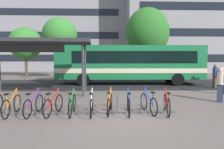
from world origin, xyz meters
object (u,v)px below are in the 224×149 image
object	(u,v)px
parked_bicycle_white_5	(92,104)
parked_bicycle_blue_7	(129,104)
transit_shelter	(37,43)
commuter_maroon_pack_2	(222,79)
street_tree_2	(26,44)
parked_bicycle_blue_8	(148,103)
street_tree_0	(60,34)
parked_bicycle_orange_1	(12,105)
parked_bicycle_red_3	(54,105)
parked_bicycle_green_4	(72,105)
commuter_red_pack_1	(221,82)
city_bus	(129,63)
commuter_grey_pack_0	(215,74)
street_tree_1	(147,33)
parked_bicycle_purple_2	(34,105)
parked_bicycle_orange_6	(110,104)
parked_bicycle_red_9	(167,104)

from	to	relation	value
parked_bicycle_white_5	parked_bicycle_blue_7	distance (m)	1.43
transit_shelter	commuter_maroon_pack_2	xyz separation A→B (m)	(11.14, -0.30, -2.12)
transit_shelter	street_tree_2	size ratio (longest dim) A/B	1.10
parked_bicycle_blue_8	street_tree_0	world-z (taller)	street_tree_0
parked_bicycle_blue_7	commuter_maroon_pack_2	world-z (taller)	commuter_maroon_pack_2
parked_bicycle_orange_1	parked_bicycle_red_3	bearing A→B (deg)	-90.72
parked_bicycle_green_4	commuter_red_pack_1	distance (m)	7.26
city_bus	parked_bicycle_red_3	distance (m)	10.14
parked_bicycle_white_5	parked_bicycle_blue_7	world-z (taller)	same
city_bus	commuter_grey_pack_0	size ratio (longest dim) A/B	6.87
parked_bicycle_orange_1	street_tree_0	world-z (taller)	street_tree_0
parked_bicycle_orange_1	commuter_grey_pack_0	xyz separation A→B (m)	(11.56, 6.62, 0.63)
parked_bicycle_orange_1	street_tree_2	world-z (taller)	street_tree_2
commuter_grey_pack_0	commuter_red_pack_1	bearing A→B (deg)	34.56
parked_bicycle_blue_7	street_tree_1	distance (m)	17.61
parked_bicycle_blue_8	transit_shelter	world-z (taller)	transit_shelter
city_bus	parked_bicycle_purple_2	size ratio (longest dim) A/B	7.03
parked_bicycle_orange_1	commuter_red_pack_1	xyz separation A→B (m)	(9.25, 1.96, 0.60)
parked_bicycle_green_4	commuter_grey_pack_0	world-z (taller)	commuter_grey_pack_0
commuter_maroon_pack_2	street_tree_0	world-z (taller)	street_tree_0
city_bus	parked_bicycle_green_4	distance (m)	9.88
parked_bicycle_purple_2	parked_bicycle_blue_8	distance (m)	4.46
parked_bicycle_white_5	parked_bicycle_purple_2	bearing A→B (deg)	89.50
parked_bicycle_green_4	parked_bicycle_purple_2	bearing A→B (deg)	89.89
commuter_maroon_pack_2	commuter_grey_pack_0	bearing A→B (deg)	118.15
transit_shelter	commuter_maroon_pack_2	distance (m)	11.34
parked_bicycle_purple_2	street_tree_0	distance (m)	15.11
parked_bicycle_orange_6	commuter_grey_pack_0	distance (m)	10.17
city_bus	commuter_maroon_pack_2	world-z (taller)	city_bus
parked_bicycle_orange_1	parked_bicycle_blue_7	xyz separation A→B (m)	(4.46, 0.03, 0.00)
parked_bicycle_white_5	street_tree_2	world-z (taller)	street_tree_2
parked_bicycle_white_5	parked_bicycle_red_9	bearing A→B (deg)	-91.10
parked_bicycle_red_3	parked_bicycle_orange_6	size ratio (longest dim) A/B	0.99
parked_bicycle_orange_1	street_tree_1	distance (m)	19.18
parked_bicycle_orange_6	parked_bicycle_blue_8	bearing A→B (deg)	-82.07
parked_bicycle_orange_1	street_tree_2	size ratio (longest dim) A/B	0.30
transit_shelter	commuter_grey_pack_0	distance (m)	12.38
parked_bicycle_blue_7	commuter_grey_pack_0	xyz separation A→B (m)	(7.09, 6.59, 0.63)
parked_bicycle_green_4	parked_bicycle_blue_8	distance (m)	3.00
parked_bicycle_red_9	street_tree_2	size ratio (longest dim) A/B	0.29
parked_bicycle_orange_1	parked_bicycle_orange_6	distance (m)	3.74
parked_bicycle_red_3	parked_bicycle_white_5	bearing A→B (deg)	-79.06
parked_bicycle_orange_6	transit_shelter	bearing A→B (deg)	50.51
parked_bicycle_orange_1	commuter_maroon_pack_2	world-z (taller)	commuter_maroon_pack_2
parked_bicycle_orange_6	commuter_grey_pack_0	world-z (taller)	commuter_grey_pack_0
parked_bicycle_blue_8	commuter_grey_pack_0	world-z (taller)	commuter_grey_pack_0
street_tree_1	street_tree_2	size ratio (longest dim) A/B	1.40
transit_shelter	commuter_grey_pack_0	world-z (taller)	transit_shelter
parked_bicycle_red_9	parked_bicycle_blue_8	bearing A→B (deg)	86.43
parked_bicycle_orange_1	parked_bicycle_white_5	bearing A→B (deg)	-90.89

